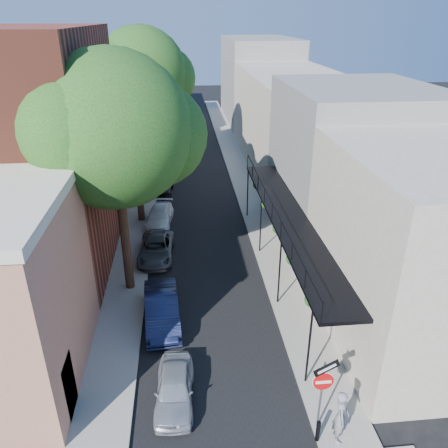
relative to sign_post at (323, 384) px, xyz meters
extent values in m
cube|color=black|center=(-3.16, 29.03, -2.03)|extent=(6.00, 64.00, 0.01)
cube|color=gray|center=(-7.16, 29.03, -1.98)|extent=(2.00, 64.00, 0.12)
cube|color=gray|center=(0.84, 29.03, -1.98)|extent=(2.00, 64.00, 0.12)
cube|color=beige|center=(-8.21, 1.53, -0.84)|extent=(0.10, 1.20, 2.20)
cube|color=brown|center=(-13.16, 13.03, 3.96)|extent=(10.00, 12.00, 12.00)
cube|color=gray|center=(-8.18, 13.03, 5.96)|extent=(0.06, 7.00, 4.00)
cube|color=gray|center=(-12.16, 25.03, 2.46)|extent=(8.00, 12.00, 9.00)
cube|color=beige|center=(-12.16, 39.03, 2.96)|extent=(8.00, 16.00, 10.00)
cube|color=#AF7059|center=(-12.16, 53.03, 1.96)|extent=(8.00, 12.00, 8.00)
cube|color=beige|center=(5.84, 4.53, 1.96)|extent=(8.00, 9.00, 8.00)
cube|color=gray|center=(5.84, 14.03, 2.46)|extent=(8.00, 10.00, 9.00)
cube|color=beige|center=(5.84, 29.03, 1.96)|extent=(8.00, 20.00, 8.00)
cube|color=gray|center=(5.84, 47.03, 2.96)|extent=(8.00, 16.00, 10.00)
cube|color=black|center=(1.04, 9.03, 1.46)|extent=(2.00, 16.00, 0.15)
cube|color=black|center=(0.09, 9.03, 2.34)|extent=(0.05, 16.00, 0.05)
cylinder|color=black|center=(0.14, 2.03, -0.23)|extent=(0.08, 0.08, 3.40)
cylinder|color=black|center=(0.14, 17.03, -0.23)|extent=(0.08, 0.08, 3.40)
sphere|color=#1B4112|center=(0.44, 3.03, 1.01)|extent=(0.60, 0.60, 0.60)
sphere|color=#1B4112|center=(0.44, 9.03, 1.01)|extent=(0.60, 0.60, 0.60)
sphere|color=#1B4112|center=(0.44, 15.03, 1.01)|extent=(0.60, 0.60, 0.60)
cylinder|color=#595B60|center=(-0.01, 0.03, -0.59)|extent=(0.07, 0.07, 2.90)
cylinder|color=red|center=(-0.01, -0.01, 0.11)|extent=(0.66, 0.04, 0.66)
cube|color=white|center=(-0.01, -0.04, 0.11)|extent=(0.50, 0.02, 0.10)
cylinder|color=white|center=(-0.01, 0.01, 0.11)|extent=(0.70, 0.02, 0.70)
cube|color=black|center=(0.04, -0.02, 0.66)|extent=(0.89, 0.15, 0.58)
cube|color=white|center=(0.04, -0.05, 0.66)|extent=(0.60, 0.10, 0.31)
cylinder|color=black|center=(-0.16, -0.47, -1.52)|extent=(0.14, 0.14, 0.80)
cylinder|color=#311F13|center=(-6.96, 9.03, 1.46)|extent=(0.44, 0.44, 7.00)
sphere|color=#1B4112|center=(-6.96, 9.03, 5.98)|extent=(6.80, 6.80, 6.80)
sphere|color=#1B4112|center=(-5.26, 10.05, 5.48)|extent=(4.76, 4.76, 4.76)
cylinder|color=#311F13|center=(-6.96, 17.03, 1.11)|extent=(0.44, 0.44, 6.30)
sphere|color=#1B4112|center=(-6.96, 17.03, 5.16)|extent=(6.00, 6.00, 6.00)
sphere|color=#1B4112|center=(-5.46, 17.93, 4.66)|extent=(4.20, 4.20, 4.20)
cylinder|color=#311F13|center=(-6.96, 26.03, 1.64)|extent=(0.44, 0.44, 7.35)
sphere|color=#1B4112|center=(-6.96, 26.03, 6.36)|extent=(7.00, 7.00, 7.00)
sphere|color=#1B4112|center=(-5.21, 27.08, 5.86)|extent=(4.90, 4.90, 4.90)
imported|color=#8E949D|center=(-4.70, 1.71, -1.47)|extent=(1.47, 3.37, 1.13)
imported|color=#12193A|center=(-5.27, 6.18, -1.35)|extent=(1.78, 4.28, 1.38)
imported|color=#4C4F53|center=(-5.76, 12.03, -1.47)|extent=(2.07, 4.15, 1.13)
imported|color=white|center=(-5.73, 16.46, -1.48)|extent=(1.96, 3.99, 1.12)
imported|color=black|center=(-5.61, 22.08, -1.48)|extent=(1.49, 3.34, 1.11)
imported|color=slate|center=(0.53, -0.47, -0.94)|extent=(0.67, 0.82, 1.94)
camera|label=1|loc=(-4.07, -9.77, 10.40)|focal=35.00mm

